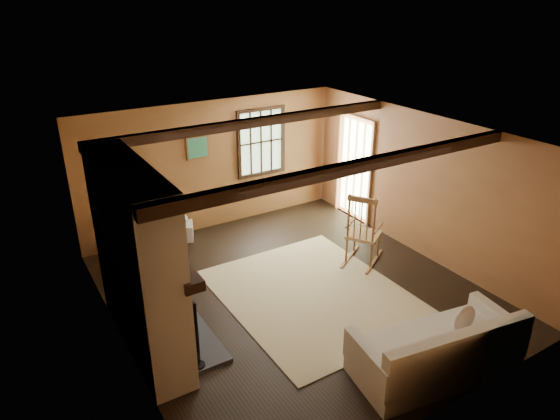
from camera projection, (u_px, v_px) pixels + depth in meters
ground at (294, 292)px, 7.49m from camera, size 5.50×5.50×0.00m
room_envelope at (299, 182)px, 7.14m from camera, size 5.02×5.52×2.44m
fireplace at (140, 268)px, 5.98m from camera, size 1.02×2.30×2.40m
rug at (313, 294)px, 7.43m from camera, size 2.50×3.00×0.01m
rocking_chair at (363, 233)px, 8.13m from camera, size 1.00×0.86×1.23m
sofa at (438, 353)px, 5.80m from camera, size 2.08×1.16×0.80m
firewood_pile at (122, 247)px, 8.53m from camera, size 0.67×0.12×0.24m
laundry_basket at (179, 232)px, 9.02m from camera, size 0.61×0.54×0.30m
basket_pillow at (178, 219)px, 8.92m from camera, size 0.42×0.37×0.18m
armchair at (149, 240)px, 8.21m from camera, size 1.16×1.16×0.76m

